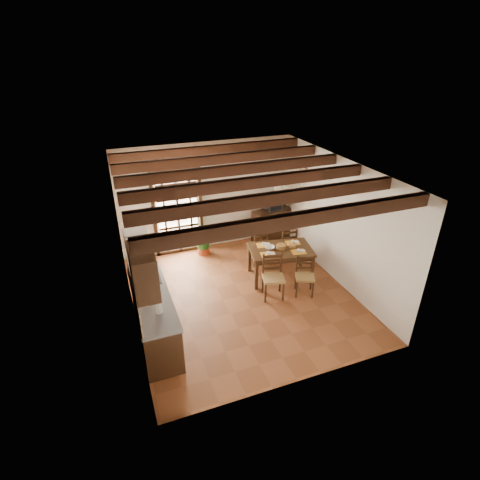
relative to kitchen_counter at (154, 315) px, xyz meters
name	(u,v)px	position (x,y,z in m)	size (l,w,h in m)	color
ground_plane	(242,296)	(1.96, 0.60, -0.47)	(5.00, 5.00, 0.00)	brown
room_shell	(242,219)	(1.96, 0.60, 1.34)	(4.52, 5.02, 2.81)	silver
ceiling_beams	(243,176)	(1.96, 0.60, 2.22)	(4.50, 4.34, 0.20)	black
french_door	(178,210)	(1.16, 3.05, 0.70)	(1.26, 0.11, 2.32)	white
kitchen_counter	(154,315)	(0.00, 0.00, 0.00)	(0.64, 2.25, 1.38)	black
upper_cabinet	(143,271)	(-0.12, -0.70, 1.38)	(0.35, 0.80, 0.70)	black
range_hood	(136,241)	(-0.09, 0.55, 1.26)	(0.38, 0.60, 0.54)	white
counter_items	(150,290)	(0.00, 0.09, 0.49)	(0.50, 1.43, 0.25)	black
dining_table	(281,252)	(3.04, 0.99, 0.19)	(1.54, 1.14, 0.76)	#392312
chair_near_left	(273,284)	(2.56, 0.36, -0.17)	(0.53, 0.52, 0.96)	#AC8349
chair_near_right	(304,282)	(3.25, 0.23, -0.20)	(0.52, 0.51, 0.86)	#AC8349
chair_far_left	(259,253)	(2.83, 1.76, -0.20)	(0.40, 0.38, 0.86)	#AC8349
chair_far_right	(286,251)	(3.52, 1.63, -0.19)	(0.44, 0.42, 0.91)	#AC8349
table_setting	(281,247)	(3.04, 0.99, 0.31)	(1.01, 0.68, 0.09)	orange
table_bowl	(270,247)	(2.80, 1.09, 0.31)	(0.22, 0.22, 0.05)	white
sideboard	(272,225)	(3.68, 2.83, -0.02)	(1.06, 0.48, 0.90)	black
crt_tv	(273,203)	(3.68, 2.82, 0.62)	(0.45, 0.42, 0.36)	black
fuse_box	(262,177)	(3.46, 3.08, 1.28)	(0.25, 0.03, 0.32)	white
plant_pot	(204,250)	(1.70, 2.71, -0.36)	(0.34, 0.34, 0.21)	maroon
potted_plant	(203,234)	(1.70, 2.71, 0.10)	(1.63, 1.40, 1.82)	#144C19
wall_shelf	(299,194)	(4.10, 2.20, 1.04)	(0.20, 0.42, 0.20)	black
shelf_vase	(299,189)	(4.10, 2.20, 1.18)	(0.15, 0.15, 0.15)	#B2BFB2
shelf_flowers	(300,181)	(4.10, 2.20, 1.38)	(0.14, 0.14, 0.36)	orange
framed_picture	(303,173)	(4.18, 2.20, 1.58)	(0.03, 0.32, 0.32)	brown
pendant_lamp	(282,192)	(3.04, 1.09, 1.60)	(0.36, 0.36, 0.84)	black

